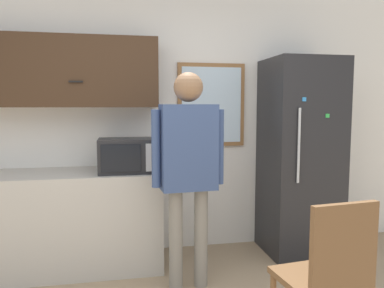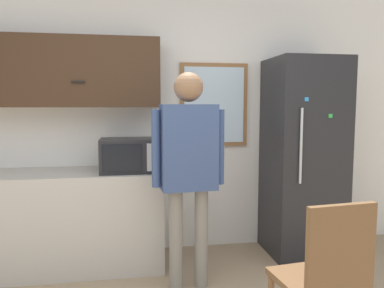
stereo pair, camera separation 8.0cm
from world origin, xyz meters
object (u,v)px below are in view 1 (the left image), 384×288
at_px(chair, 329,272).
at_px(microwave, 126,155).
at_px(person, 188,158).
at_px(refrigerator, 300,157).

bearing_deg(chair, microwave, -59.35).
bearing_deg(person, microwave, 131.57).
relative_size(person, refrigerator, 0.90).
height_order(person, refrigerator, refrigerator).
distance_m(person, chair, 1.32).
bearing_deg(microwave, chair, -52.88).
xyz_separation_m(person, chair, (0.64, -1.01, -0.55)).
bearing_deg(refrigerator, person, -156.18).
relative_size(microwave, chair, 0.50).
bearing_deg(chair, person, -63.91).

